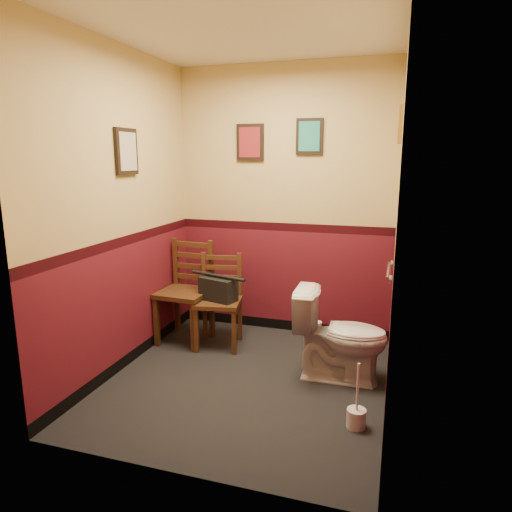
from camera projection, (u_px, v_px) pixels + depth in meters
The scene contains 17 objects.
floor at pixel (247, 380), 3.77m from camera, with size 2.20×2.40×0.00m, color black.
ceiling at pixel (245, 27), 3.20m from camera, with size 2.20×2.40×0.00m, color silver.
wall_back at pixel (284, 203), 4.60m from camera, with size 2.20×2.70×0.00m, color #57121E.
wall_front at pixel (173, 247), 2.36m from camera, with size 2.20×2.70×0.00m, color #57121E.
wall_left at pixel (121, 213), 3.80m from camera, with size 2.40×2.70×0.00m, color #57121E.
wall_right at pixel (396, 224), 3.16m from camera, with size 2.40×2.70×0.00m, color #57121E.
grab_bar at pixel (389, 271), 3.49m from camera, with size 0.05×0.56×0.06m.
framed_print_back_a at pixel (250, 142), 4.56m from camera, with size 0.28×0.04×0.36m.
framed_print_back_b at pixel (309, 136), 4.37m from camera, with size 0.26×0.04×0.34m.
framed_print_left at pixel (127, 152), 3.78m from camera, with size 0.04×0.30×0.38m.
framed_print_right at pixel (400, 125), 3.58m from camera, with size 0.04×0.34×0.28m.
toilet at pixel (341, 336), 3.73m from camera, with size 0.43×0.76×0.75m, color white.
toilet_brush at pixel (356, 417), 3.10m from camera, with size 0.13×0.13×0.47m.
chair_left at pixel (186, 292), 4.51m from camera, with size 0.49×0.49×1.00m.
chair_right at pixel (219, 301), 4.41m from camera, with size 0.48×0.48×0.89m.
handbag at pixel (218, 289), 4.34m from camera, with size 0.38×0.27×0.26m.
tp_stack at pixel (316, 333), 4.55m from camera, with size 0.24×0.12×0.21m.
Camera 1 is at (1.10, -3.29, 1.80)m, focal length 32.00 mm.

